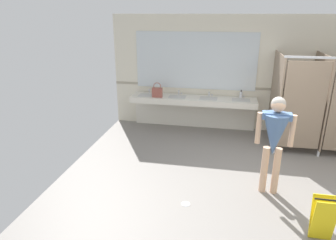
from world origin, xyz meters
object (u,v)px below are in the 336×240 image
Objects in this scene: handbag at (157,92)px; wet_floor_sign at (323,218)px; person_standing at (275,135)px; soap_dispenser at (241,95)px.

handbag reaches higher than wet_floor_sign.
person_standing is at bearing 118.12° from wet_floor_sign.
wet_floor_sign is (0.95, -3.72, -0.60)m from soap_dispenser.
wet_floor_sign is at bearing -49.16° from handbag.
person_standing is 4.46× the size of handbag.
handbag is 1.92× the size of soap_dispenser.
soap_dispenser is at bearing 104.38° from wet_floor_sign.
soap_dispenser is at bearing 98.69° from person_standing.
handbag is at bearing -170.78° from soap_dispenser.
person_standing is 2.74m from soap_dispenser.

